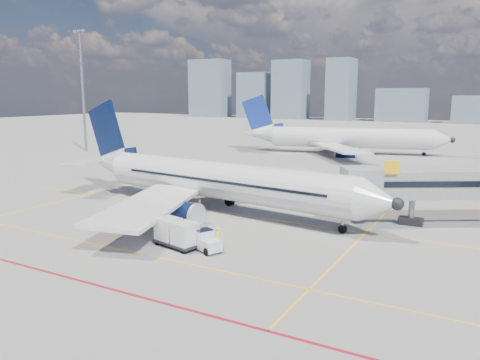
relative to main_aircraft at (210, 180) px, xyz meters
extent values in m
plane|color=gray|center=(2.88, -8.72, -3.22)|extent=(420.00, 420.00, 0.00)
cube|color=yellow|center=(2.88, -0.72, -3.22)|extent=(60.00, 0.18, 0.01)
cube|color=yellow|center=(2.88, -14.72, -3.22)|extent=(80.00, 0.15, 0.01)
cube|color=yellow|center=(16.88, -6.72, -3.22)|extent=(0.15, 28.00, 0.01)
cube|color=yellow|center=(-17.12, -0.72, -3.22)|extent=(0.15, 30.00, 0.01)
cube|color=maroon|center=(2.88, -20.72, -3.22)|extent=(90.00, 0.25, 0.01)
cube|color=#97999F|center=(25.13, 7.43, 0.68)|extent=(20.84, 13.93, 2.60)
cube|color=black|center=(25.13, 7.43, 0.88)|extent=(20.52, 13.82, 0.55)
cube|color=#97999F|center=(15.58, 1.78, 0.68)|extent=(4.49, 4.56, 3.00)
cube|color=black|center=(19.88, 4.08, -2.87)|extent=(2.20, 1.00, 0.70)
cylinder|color=gray|center=(19.88, 4.08, -1.52)|extent=(0.56, 0.56, 2.70)
cube|color=yellow|center=(18.38, 1.58, 2.48)|extent=(1.26, 0.82, 1.20)
cylinder|color=gray|center=(-52.12, 31.28, 9.28)|extent=(0.56, 0.56, 25.00)
cube|color=gray|center=(-52.12, 31.28, 21.98)|extent=(3.20, 0.40, 0.50)
cube|color=silver|center=(-53.32, 31.03, 21.98)|extent=(0.60, 0.15, 0.35)
cube|color=silver|center=(-52.12, 31.03, 21.98)|extent=(0.60, 0.15, 0.35)
cube|color=silver|center=(-50.92, 31.03, 21.98)|extent=(0.60, 0.15, 0.35)
cube|color=slate|center=(-116.26, 181.28, 12.24)|extent=(20.62, 12.08, 30.91)
cube|color=slate|center=(-88.67, 181.28, 8.54)|extent=(16.31, 9.25, 23.52)
cube|color=slate|center=(-67.89, 181.28, 11.34)|extent=(16.23, 12.22, 29.11)
cube|color=slate|center=(-41.70, 181.28, 11.28)|extent=(11.32, 14.21, 29.00)
cube|color=slate|center=(-13.41, 181.28, 4.24)|extent=(21.30, 12.28, 14.91)
cube|color=slate|center=(16.88, 181.28, 2.64)|extent=(18.32, 12.07, 11.73)
cylinder|color=silver|center=(1.72, -0.20, 0.08)|extent=(30.10, 7.27, 3.88)
cone|color=silver|center=(18.33, -2.11, 0.08)|extent=(4.00, 4.26, 3.88)
sphere|color=black|center=(19.71, -2.27, 0.08)|extent=(1.21, 1.21, 1.09)
cone|color=silver|center=(-16.26, 1.88, 0.63)|extent=(6.77, 4.58, 3.88)
cube|color=black|center=(17.04, -1.97, 0.63)|extent=(1.65, 1.65, 0.45)
cube|color=silver|center=(1.27, 8.87, -0.99)|extent=(12.81, 16.77, 0.57)
cube|color=silver|center=(-0.78, -8.92, -0.99)|extent=(9.86, 17.22, 0.57)
cylinder|color=#071337|center=(1.89, 5.59, -2.23)|extent=(3.82, 2.68, 2.29)
cylinder|color=#071337|center=(0.57, -5.87, -2.23)|extent=(3.82, 2.68, 2.29)
cylinder|color=silver|center=(3.77, 5.37, -2.23)|extent=(0.61, 2.37, 2.35)
cylinder|color=silver|center=(2.45, -6.09, -2.23)|extent=(0.61, 2.37, 2.35)
cube|color=#071337|center=(-16.26, 1.88, 4.06)|extent=(6.81, 1.10, 8.48)
cube|color=#071337|center=(-13.89, 1.60, 1.67)|extent=(5.61, 0.94, 2.14)
cube|color=silver|center=(-16.30, 5.08, 0.97)|extent=(5.29, 6.32, 0.22)
cube|color=silver|center=(-17.02, -1.24, 0.97)|extent=(4.36, 6.16, 0.22)
cylinder|color=gray|center=(15.07, -1.74, -2.32)|extent=(0.31, 0.31, 1.80)
cylinder|color=black|center=(15.07, -1.74, -2.84)|extent=(0.79, 0.37, 0.76)
cylinder|color=gray|center=(1.03, 2.48, -2.42)|extent=(0.35, 0.35, 1.60)
cylinder|color=black|center=(1.03, 2.48, -2.72)|extent=(1.07, 0.76, 1.00)
cylinder|color=gray|center=(0.44, -2.65, -2.42)|extent=(0.35, 0.35, 1.60)
cylinder|color=black|center=(0.44, -2.65, -2.72)|extent=(1.07, 0.76, 1.00)
cube|color=black|center=(2.44, 1.65, 0.38)|extent=(24.33, 2.90, 0.26)
cube|color=black|center=(2.00, -2.16, 0.38)|extent=(24.33, 2.90, 0.26)
cylinder|color=silver|center=(-0.55, 54.75, 0.08)|extent=(32.31, 11.99, 4.19)
cone|color=silver|center=(16.97, 59.18, 0.08)|extent=(4.78, 5.02, 4.19)
sphere|color=black|center=(18.43, 59.55, 0.08)|extent=(1.44, 1.44, 1.18)
cone|color=silver|center=(-19.53, 49.94, 0.67)|extent=(7.70, 5.76, 4.19)
cube|color=black|center=(15.61, 58.84, 0.67)|extent=(1.96, 1.96, 0.48)
cube|color=silver|center=(-4.49, 63.74, -1.07)|extent=(8.54, 18.44, 0.62)
cube|color=silver|center=(0.26, 44.97, -1.07)|extent=(15.38, 17.41, 0.62)
cylinder|color=#071337|center=(-2.60, 60.66, -2.42)|extent=(4.36, 3.35, 2.47)
cylinder|color=#071337|center=(0.46, 48.57, -2.42)|extent=(4.36, 3.35, 2.47)
cylinder|color=silver|center=(-0.62, 61.16, -2.42)|extent=(0.99, 2.55, 2.54)
cylinder|color=silver|center=(2.44, 49.07, -2.42)|extent=(0.99, 2.55, 2.54)
cube|color=navy|center=(-19.53, 49.94, 4.38)|extent=(7.23, 2.14, 9.17)
cube|color=navy|center=(-17.02, 50.57, 1.80)|extent=(5.96, 1.80, 2.31)
cube|color=silver|center=(-20.79, 53.17, 1.05)|extent=(4.01, 6.40, 0.24)
cube|color=silver|center=(-19.10, 46.50, 1.05)|extent=(6.16, 6.77, 0.24)
cylinder|color=black|center=(-2.28, 57.19, -2.72)|extent=(1.13, 0.88, 1.00)
cylinder|color=black|center=(-0.91, 51.77, -2.72)|extent=(1.13, 0.88, 1.00)
cylinder|color=black|center=(13.53, 58.31, -2.84)|extent=(0.81, 0.46, 0.76)
cube|color=silver|center=(7.23, -11.64, -2.61)|extent=(2.75, 2.20, 0.88)
cube|color=silver|center=(6.82, -11.46, -1.95)|extent=(1.52, 1.61, 0.66)
cube|color=black|center=(6.82, -11.46, -1.73)|extent=(1.40, 1.51, 0.39)
cylinder|color=black|center=(6.17, -11.84, -2.91)|extent=(0.66, 0.47, 0.62)
cylinder|color=black|center=(6.67, -10.73, -2.91)|extent=(0.66, 0.47, 0.62)
cylinder|color=black|center=(7.78, -12.56, -2.91)|extent=(0.66, 0.47, 0.62)
cylinder|color=black|center=(8.28, -11.45, -2.91)|extent=(0.66, 0.47, 0.62)
cube|color=black|center=(4.55, -11.97, -2.86)|extent=(4.31, 2.62, 0.20)
cube|color=silver|center=(3.57, -11.76, -1.88)|extent=(2.05, 2.01, 1.73)
cube|color=silver|center=(5.52, -12.19, -1.88)|extent=(2.05, 2.01, 1.73)
cylinder|color=black|center=(2.85, -12.40, -3.04)|extent=(0.38, 0.23, 0.36)
cylinder|color=black|center=(3.19, -10.87, -3.04)|extent=(0.38, 0.23, 0.36)
cylinder|color=black|center=(5.90, -13.08, -3.04)|extent=(0.38, 0.23, 0.36)
cylinder|color=black|center=(6.24, -11.55, -3.04)|extent=(0.38, 0.23, 0.36)
cube|color=black|center=(-5.03, -4.92, -2.83)|extent=(3.90, 2.57, 0.61)
cube|color=black|center=(-4.38, -4.66, -1.91)|extent=(5.20, 2.74, 1.61)
cube|color=yellow|center=(-4.56, -4.21, -1.91)|extent=(4.92, 2.00, 1.68)
cube|color=yellow|center=(-4.20, -5.11, -1.91)|extent=(4.92, 2.00, 1.68)
cylinder|color=black|center=(-6.11, -6.00, -2.96)|extent=(0.56, 0.39, 0.52)
cylinder|color=black|center=(-6.56, -4.86, -2.96)|extent=(0.56, 0.39, 0.52)
cylinder|color=black|center=(-3.51, -4.97, -2.96)|extent=(0.56, 0.39, 0.52)
cylinder|color=black|center=(-3.96, -3.83, -2.96)|extent=(0.56, 0.39, 0.52)
imported|color=#FFFB1A|center=(7.47, -10.34, -2.41)|extent=(0.40, 0.60, 1.61)
camera|label=1|loc=(26.53, -41.05, 8.88)|focal=35.00mm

